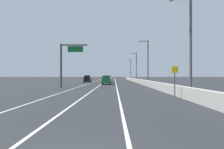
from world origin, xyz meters
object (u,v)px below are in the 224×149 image
lamp_post_right_second (147,59)px  car_green_1 (106,80)px  car_black_3 (88,79)px  lamp_post_right_third (136,65)px  car_yellow_0 (108,79)px  car_white_2 (108,79)px  speed_advisory_sign (175,79)px  overhead_sign_gantry (65,60)px  lamp_post_right_fourth (130,68)px  lamp_post_right_near (188,40)px

lamp_post_right_second → car_green_1: 10.24m
lamp_post_right_second → car_black_3: 21.63m
lamp_post_right_third → car_green_1: size_ratio=2.16×
car_yellow_0 → car_white_2: car_white_2 is taller
car_black_3 → car_green_1: bearing=-63.7°
speed_advisory_sign → overhead_sign_gantry: bearing=133.6°
car_black_3 → lamp_post_right_fourth: bearing=63.8°
overhead_sign_gantry → car_yellow_0: overhead_sign_gantry is taller
overhead_sign_gantry → lamp_post_right_third: 34.60m
lamp_post_right_third → car_white_2: size_ratio=2.35×
car_yellow_0 → car_white_2: size_ratio=1.17×
lamp_post_right_near → lamp_post_right_second: bearing=90.1°
overhead_sign_gantry → lamp_post_right_near: lamp_post_right_near is taller
overhead_sign_gantry → car_green_1: bearing=59.9°
speed_advisory_sign → lamp_post_right_near: size_ratio=0.31×
car_white_2 → lamp_post_right_near: bearing=-76.8°
overhead_sign_gantry → car_green_1: overhead_sign_gantry is taller
speed_advisory_sign → car_black_3: bearing=109.4°
lamp_post_right_third → car_white_2: bearing=-135.5°
car_yellow_0 → car_black_3: car_black_3 is taller
car_white_2 → car_black_3: bearing=169.8°
lamp_post_right_third → car_green_1: lamp_post_right_third is taller
lamp_post_right_fourth → car_black_3: bearing=-116.2°
car_green_1 → lamp_post_right_near: bearing=-71.5°
lamp_post_right_fourth → car_yellow_0: size_ratio=2.01×
lamp_post_right_fourth → car_black_3: 34.08m
car_yellow_0 → speed_advisory_sign: bearing=-80.3°
lamp_post_right_second → car_white_2: 17.19m
speed_advisory_sign → lamp_post_right_second: size_ratio=0.31×
lamp_post_right_second → car_green_1: lamp_post_right_second is taller
lamp_post_right_near → lamp_post_right_third: (0.12, 45.60, 0.00)m
overhead_sign_gantry → car_green_1: 13.59m
car_green_1 → car_white_2: (0.05, 11.05, -0.00)m
lamp_post_right_near → lamp_post_right_fourth: size_ratio=1.00×
speed_advisory_sign → lamp_post_right_fourth: 68.61m
overhead_sign_gantry → lamp_post_right_fourth: lamp_post_right_fourth is taller
speed_advisory_sign → car_white_2: (-7.39, 37.07, -0.73)m
car_green_1 → lamp_post_right_second: bearing=-19.9°
speed_advisory_sign → car_yellow_0: bearing=99.7°
lamp_post_right_third → car_green_1: 22.02m
speed_advisory_sign → lamp_post_right_fourth: lamp_post_right_fourth is taller
lamp_post_right_third → lamp_post_right_fourth: (0.08, 22.80, 0.00)m
car_yellow_0 → overhead_sign_gantry: bearing=-102.7°
car_yellow_0 → lamp_post_right_near: bearing=-78.6°
lamp_post_right_fourth → car_green_1: 43.62m
speed_advisory_sign → lamp_post_right_third: size_ratio=0.31×
lamp_post_right_fourth → lamp_post_right_third: bearing=-90.2°
lamp_post_right_near → car_green_1: size_ratio=2.16×
car_yellow_0 → car_green_1: 17.60m
lamp_post_right_near → car_black_3: lamp_post_right_near is taller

